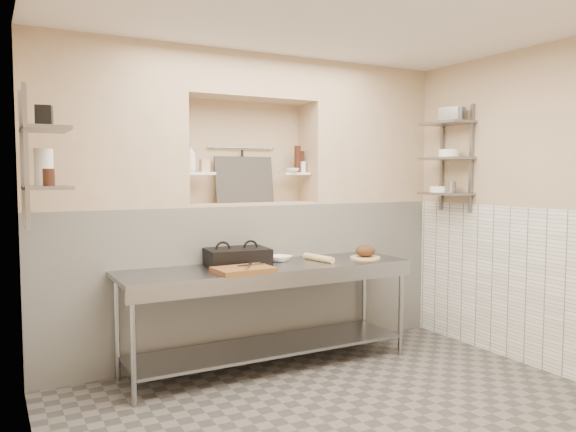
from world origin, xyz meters
TOP-DOWN VIEW (x-y plane):
  - floor at (0.00, 0.00)m, footprint 4.00×3.90m
  - wall_left at (-2.05, 0.00)m, footprint 0.10×3.90m
  - wall_right at (2.05, 0.00)m, footprint 0.10×3.90m
  - wall_back at (0.00, 2.00)m, footprint 4.00×0.10m
  - backwall_lower at (0.00, 1.75)m, footprint 4.00×0.40m
  - alcove_sill at (0.00, 1.75)m, footprint 1.30×0.40m
  - backwall_pillar_left at (-1.33, 1.75)m, footprint 1.35×0.40m
  - backwall_pillar_right at (1.33, 1.75)m, footprint 1.35×0.40m
  - backwall_header at (0.00, 1.75)m, footprint 1.30×0.40m
  - wainscot_left at (-1.99, 0.00)m, footprint 0.02×3.90m
  - wainscot_right at (1.99, 0.00)m, footprint 0.02×3.90m
  - alcove_shelf_left at (-0.50, 1.75)m, footprint 0.28×0.16m
  - alcove_shelf_right at (0.50, 1.75)m, footprint 0.28×0.16m
  - utensil_rail at (0.00, 1.92)m, footprint 0.70×0.02m
  - hanging_steel at (0.00, 1.90)m, footprint 0.02×0.02m
  - splash_panel at (0.00, 1.85)m, footprint 0.60×0.08m
  - shelf_rail_left_a at (-1.98, 1.25)m, footprint 0.03×0.03m
  - shelf_rail_left_b at (-1.98, 0.85)m, footprint 0.03×0.03m
  - wall_shelf_left_lower at (-1.84, 1.05)m, footprint 0.30×0.50m
  - wall_shelf_left_upper at (-1.84, 1.05)m, footprint 0.30×0.50m
  - shelf_rail_right_a at (1.98, 1.25)m, footprint 0.03×0.03m
  - shelf_rail_right_b at (1.98, 0.85)m, footprint 0.03×0.03m
  - wall_shelf_right_lower at (1.84, 1.05)m, footprint 0.30×0.50m
  - wall_shelf_right_mid at (1.84, 1.05)m, footprint 0.30×0.50m
  - wall_shelf_right_upper at (1.84, 1.05)m, footprint 0.30×0.50m
  - prep_table at (-0.07, 1.18)m, footprint 2.60×0.70m
  - panini_press at (-0.29, 1.36)m, footprint 0.57×0.44m
  - cutting_board at (-0.40, 0.98)m, footprint 0.47×0.34m
  - knife_blade at (-0.30, 1.04)m, footprint 0.26×0.05m
  - tongs at (-0.35, 0.97)m, footprint 0.15×0.22m
  - mixing_bowl at (0.13, 1.36)m, footprint 0.27×0.27m
  - rolling_pin at (0.45, 1.20)m, footprint 0.12×0.39m
  - bread_board at (0.92, 1.13)m, footprint 0.28×0.28m
  - bread_loaf at (0.92, 1.13)m, footprint 0.19×0.19m
  - bottle_soap at (-0.58, 1.73)m, footprint 0.11×0.11m
  - jar_alcove at (-0.44, 1.76)m, footprint 0.08×0.08m
  - bowl_alcove at (0.44, 1.69)m, footprint 0.14×0.14m
  - condiment_a at (0.59, 1.78)m, footprint 0.06×0.06m
  - condiment_b at (0.53, 1.75)m, footprint 0.07×0.07m
  - condiment_c at (0.60, 1.76)m, footprint 0.06×0.06m
  - jug_left at (-1.84, 1.23)m, footprint 0.13×0.13m
  - jar_left at (-1.84, 0.89)m, footprint 0.08×0.08m
  - box_left_upper at (-1.84, 1.08)m, footprint 0.13×0.13m
  - bowl_right at (1.84, 1.14)m, footprint 0.20×0.20m
  - canister_right at (1.84, 0.98)m, footprint 0.11×0.11m
  - bowl_right_mid at (1.84, 1.01)m, footprint 0.20×0.20m
  - basket_right at (1.84, 0.98)m, footprint 0.22×0.25m

SIDE VIEW (x-z plane):
  - floor at x=0.00m, z-range -0.10..0.00m
  - prep_table at x=-0.07m, z-range 0.19..1.09m
  - backwall_lower at x=0.00m, z-range 0.00..1.40m
  - wainscot_left at x=-1.99m, z-range 0.00..1.40m
  - wainscot_right at x=1.99m, z-range 0.00..1.40m
  - bread_board at x=0.92m, z-range 0.90..0.92m
  - cutting_board at x=-0.40m, z-range 0.90..0.94m
  - mixing_bowl at x=0.13m, z-range 0.90..0.95m
  - rolling_pin at x=0.45m, z-range 0.90..0.96m
  - knife_blade at x=-0.30m, z-range 0.95..0.95m
  - tongs at x=-0.35m, z-range 0.95..0.97m
  - bread_loaf at x=0.92m, z-range 0.92..1.03m
  - panini_press at x=-0.29m, z-range 0.90..1.05m
  - wall_left at x=-2.05m, z-range 0.00..2.80m
  - wall_right at x=2.05m, z-range 0.00..2.80m
  - wall_back at x=0.00m, z-range 0.00..2.80m
  - alcove_sill at x=0.00m, z-range 1.40..1.42m
  - wall_shelf_right_lower at x=1.84m, z-range 1.49..1.51m
  - bowl_right at x=1.84m, z-range 1.51..1.57m
  - canister_right at x=1.84m, z-range 1.51..1.62m
  - wall_shelf_left_lower at x=-1.84m, z-range 1.59..1.61m
  - splash_panel at x=0.00m, z-range 1.42..1.86m
  - jar_left at x=-1.84m, z-range 1.61..1.73m
  - alcove_shelf_left at x=-0.50m, z-range 1.69..1.71m
  - alcove_shelf_right at x=0.50m, z-range 1.69..1.71m
  - bowl_alcove at x=0.44m, z-range 1.71..1.75m
  - jug_left at x=-1.84m, z-range 1.61..1.87m
  - condiment_c at x=0.60m, z-range 1.71..1.82m
  - jar_alcove at x=-0.44m, z-range 1.71..1.83m
  - hanging_steel at x=0.00m, z-range 1.63..1.93m
  - shelf_rail_left_a at x=-1.98m, z-range 1.33..2.27m
  - shelf_rail_left_b at x=-1.98m, z-range 1.33..2.27m
  - condiment_a at x=0.59m, z-range 1.71..1.93m
  - bottle_soap at x=-0.58m, z-range 1.71..1.96m
  - condiment_b at x=0.53m, z-range 1.71..1.97m
  - shelf_rail_right_a at x=1.98m, z-range 1.33..2.38m
  - shelf_rail_right_b at x=1.98m, z-range 1.33..2.38m
  - wall_shelf_right_mid at x=1.84m, z-range 1.84..1.86m
  - bowl_right_mid at x=1.84m, z-range 1.86..1.94m
  - utensil_rail at x=0.00m, z-range 1.94..1.96m
  - wall_shelf_left_upper at x=-1.84m, z-range 1.99..2.01m
  - box_left_upper at x=-1.84m, z-range 2.01..2.16m
  - backwall_pillar_left at x=-1.33m, z-range 1.40..2.80m
  - backwall_pillar_right at x=1.33m, z-range 1.40..2.80m
  - wall_shelf_right_upper at x=1.84m, z-range 2.19..2.21m
  - basket_right at x=1.84m, z-range 2.21..2.34m
  - backwall_header at x=0.00m, z-range 2.40..2.80m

